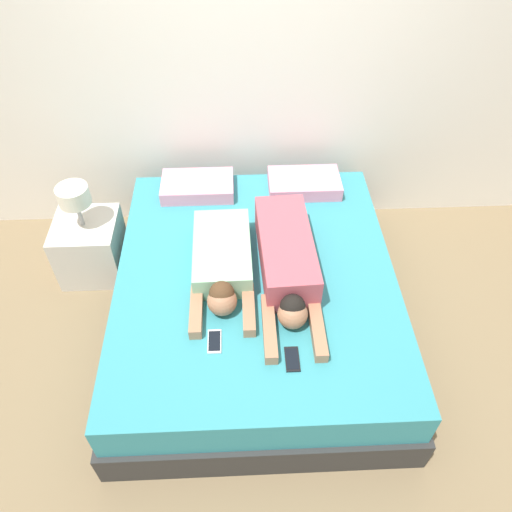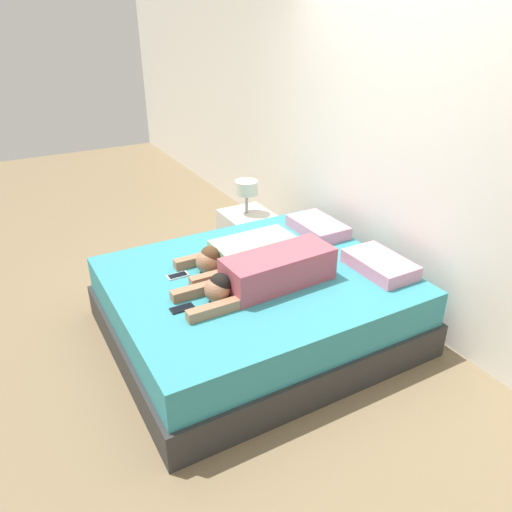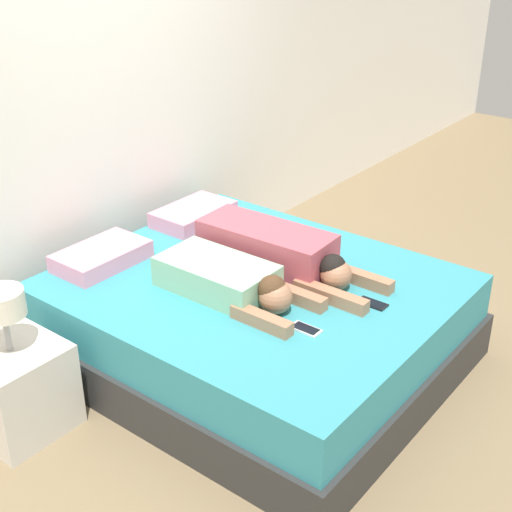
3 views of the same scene
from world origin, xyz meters
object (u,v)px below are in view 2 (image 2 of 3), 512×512
object	(u,v)px
pillow_head_left	(318,227)
bed	(256,305)
cell_phone_left	(178,276)
person_left	(244,253)
cell_phone_right	(182,308)
person_right	(268,273)
nightstand	(247,232)
pillow_head_right	(380,264)

from	to	relation	value
pillow_head_left	bed	bearing A→B (deg)	-64.60
cell_phone_left	person_left	bearing A→B (deg)	84.98
pillow_head_left	cell_phone_right	bearing A→B (deg)	-69.13
bed	cell_phone_left	xyz separation A→B (m)	(-0.25, -0.50, 0.27)
pillow_head_left	person_right	size ratio (longest dim) A/B	0.46
bed	nightstand	size ratio (longest dim) A/B	2.66
person_left	nightstand	distance (m)	1.18
nightstand	person_right	bearing A→B (deg)	-22.73
bed	nightstand	bearing A→B (deg)	154.63
person_left	nightstand	xyz separation A→B (m)	(-0.99, 0.56, -0.34)
bed	pillow_head_right	world-z (taller)	pillow_head_right
bed	cell_phone_right	bearing A→B (deg)	-75.39
pillow_head_right	cell_phone_right	world-z (taller)	pillow_head_right
person_right	cell_phone_right	xyz separation A→B (m)	(-0.02, -0.62, -0.10)
pillow_head_right	pillow_head_left	bearing A→B (deg)	180.00
person_right	nightstand	xyz separation A→B (m)	(-1.38, 0.58, -0.37)
bed	person_right	size ratio (longest dim) A/B	1.83
pillow_head_left	person_left	size ratio (longest dim) A/B	0.57
bed	person_left	distance (m)	0.40
person_right	nightstand	distance (m)	1.54
cell_phone_right	person_right	bearing A→B (deg)	88.06
person_left	pillow_head_right	bearing A→B (deg)	53.68
pillow_head_left	person_right	xyz separation A→B (m)	(0.58, -0.83, 0.06)
cell_phone_left	bed	bearing A→B (deg)	63.49
bed	nightstand	xyz separation A→B (m)	(-1.19, 0.57, 0.01)
person_right	cell_phone_right	distance (m)	0.63
pillow_head_left	pillow_head_right	distance (m)	0.78
pillow_head_right	person_left	size ratio (longest dim) A/B	0.57
person_left	nightstand	size ratio (longest dim) A/B	1.16
cell_phone_left	nightstand	size ratio (longest dim) A/B	0.20
pillow_head_left	person_right	distance (m)	1.01
person_right	nightstand	bearing A→B (deg)	157.27
pillow_head_right	cell_phone_left	world-z (taller)	pillow_head_right
pillow_head_right	cell_phone_left	bearing A→B (deg)	-115.83
bed	person_right	xyz separation A→B (m)	(0.19, -0.01, 0.37)
pillow_head_left	person_left	world-z (taller)	person_left
bed	person_right	world-z (taller)	person_right
pillow_head_right	cell_phone_right	xyz separation A→B (m)	(-0.22, -1.46, -0.05)
pillow_head_right	person_left	bearing A→B (deg)	-126.32
pillow_head_left	pillow_head_right	size ratio (longest dim) A/B	1.00
person_left	person_right	size ratio (longest dim) A/B	0.80
pillow_head_right	cell_phone_left	size ratio (longest dim) A/B	3.37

